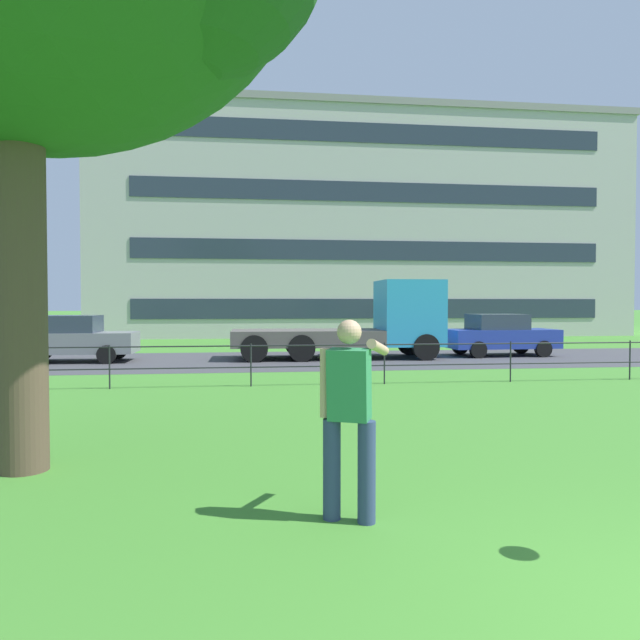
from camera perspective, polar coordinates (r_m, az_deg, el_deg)
street_strip at (r=20.25m, az=2.20°, el=-3.85°), size 80.00×6.90×0.01m
park_fence at (r=14.15m, az=6.29°, el=-3.55°), size 31.88×0.04×1.00m
person_thrower at (r=5.28m, az=2.88°, el=-8.94°), size 0.73×0.69×1.80m
car_grey_right at (r=20.99m, az=-22.97°, el=-1.66°), size 4.01×1.83×1.54m
flatbed_truck_far_left at (r=20.75m, az=4.69°, el=-0.36°), size 7.34×2.53×2.75m
car_blue_far_right at (r=22.60m, az=17.08°, el=-1.38°), size 4.06×1.92×1.54m
apartment_building_background at (r=40.86m, az=2.96°, el=8.38°), size 31.86×15.63×13.46m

